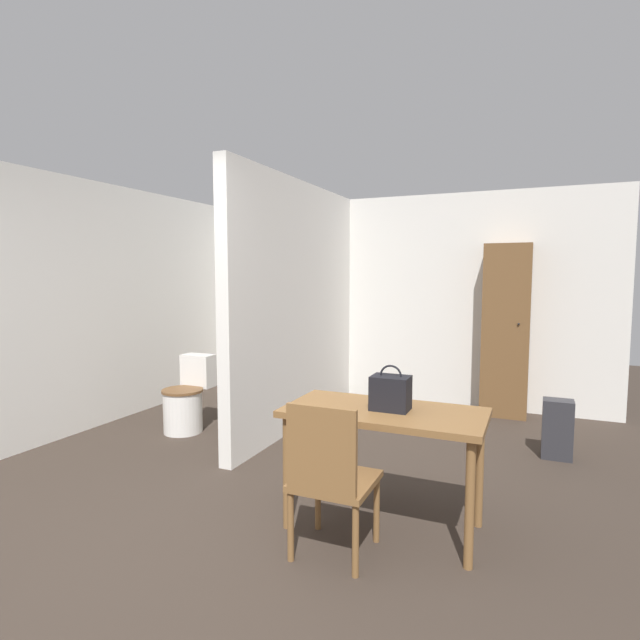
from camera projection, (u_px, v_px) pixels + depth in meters
The scene contains 10 objects.
ground_plane at pixel (139, 576), 2.59m from camera, with size 16.00×16.00×0.00m, color #382D26.
wall_back at pixel (377, 299), 6.29m from camera, with size 5.52×0.12×2.50m.
wall_left at pixel (107, 304), 5.28m from camera, with size 0.12×5.11×2.50m.
partition_wall at pixel (299, 305), 5.14m from camera, with size 0.12×2.73×2.50m.
dining_table at pixel (384, 424), 3.04m from camera, with size 1.20×0.61×0.75m.
wooden_chair at pixel (330, 475), 2.72m from camera, with size 0.44×0.44×0.89m.
toilet at pixel (187, 401), 4.99m from camera, with size 0.40×0.55×0.74m.
handbag at pixel (391, 392), 3.02m from camera, with size 0.23×0.17×0.28m.
wooden_cabinet at pixel (506, 331), 5.47m from camera, with size 0.49×0.36×1.89m.
space_heater at pixel (557, 429), 4.24m from camera, with size 0.24×0.18×0.51m.
Camera 1 is at (1.85, -1.88, 1.57)m, focal length 28.00 mm.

